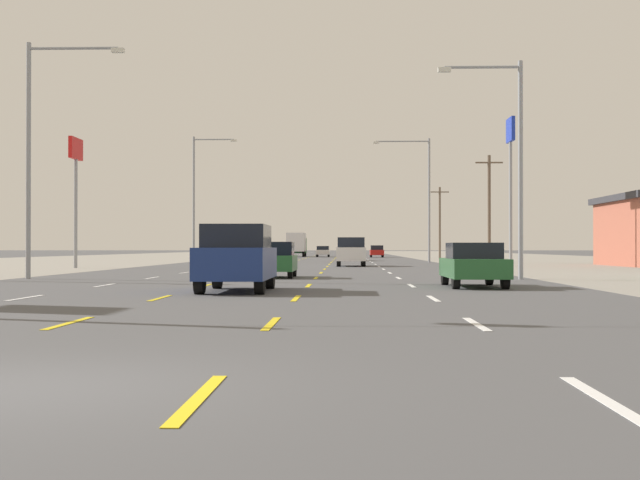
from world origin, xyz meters
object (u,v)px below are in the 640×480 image
(streetlight_left_row_0, at_px, (38,142))
(streetlight_right_row_1, at_px, (423,190))
(sedan_far_right_near, at_px, (474,264))
(hatchback_far_right_farther, at_px, (377,251))
(pole_sign_left_row_1, at_px, (76,169))
(sedan_center_turn_farthest, at_px, (323,251))
(pole_sign_right_row_1, at_px, (511,155))
(suv_center_turn_nearest, at_px, (237,257))
(streetlight_right_row_0, at_px, (512,153))
(streetlight_left_row_1, at_px, (198,191))
(box_truck_inner_left_distant_a, at_px, (297,243))
(hatchback_center_turn_mid, at_px, (275,259))
(suv_inner_right_midfar, at_px, (351,251))
(sedan_inner_right_far, at_px, (351,253))

(streetlight_left_row_0, bearing_deg, streetlight_right_row_1, 64.09)
(sedan_far_right_near, distance_m, hatchback_far_right_farther, 84.67)
(streetlight_left_row_0, distance_m, streetlight_right_row_1, 44.38)
(sedan_far_right_near, xyz_separation_m, pole_sign_left_row_1, (-21.18, 25.71, 5.49))
(sedan_center_turn_farthest, relative_size, pole_sign_right_row_1, 0.45)
(suv_center_turn_nearest, xyz_separation_m, hatchback_far_right_farther, (7.17, 87.80, -0.24))
(streetlight_right_row_0, distance_m, streetlight_left_row_1, 44.49)
(pole_sign_left_row_1, bearing_deg, streetlight_left_row_0, -77.40)
(sedan_center_turn_farthest, relative_size, box_truck_inner_left_distant_a, 0.62)
(suv_center_turn_nearest, xyz_separation_m, streetlight_left_row_1, (-9.60, 49.99, 5.16))
(pole_sign_left_row_1, bearing_deg, pole_sign_right_row_1, 10.70)
(sedan_far_right_near, relative_size, pole_sign_left_row_1, 0.55)
(sedan_far_right_near, distance_m, streetlight_left_row_1, 50.17)
(suv_center_turn_nearest, distance_m, pole_sign_right_row_1, 37.64)
(sedan_far_right_near, distance_m, streetlight_right_row_0, 8.61)
(box_truck_inner_left_distant_a, relative_size, streetlight_right_row_0, 0.81)
(box_truck_inner_left_distant_a, height_order, streetlight_right_row_1, streetlight_right_row_1)
(suv_center_turn_nearest, height_order, hatchback_far_right_farther, suv_center_turn_nearest)
(hatchback_center_turn_mid, xyz_separation_m, streetlight_right_row_1, (9.69, 38.12, 5.42))
(suv_center_turn_nearest, distance_m, streetlight_left_row_1, 51.16)
(sedan_center_turn_farthest, xyz_separation_m, streetlight_left_row_0, (-9.62, -83.84, 4.92))
(sedan_far_right_near, xyz_separation_m, suv_inner_right_midfar, (-3.88, 31.90, 0.27))
(sedan_inner_right_far, relative_size, streetlight_right_row_0, 0.50)
(pole_sign_left_row_1, relative_size, streetlight_left_row_1, 0.75)
(suv_center_turn_nearest, relative_size, box_truck_inner_left_distant_a, 0.68)
(hatchback_center_turn_mid, xyz_separation_m, box_truck_inner_left_distant_a, (-3.66, 82.16, 1.05))
(suv_inner_right_midfar, height_order, box_truck_inner_left_distant_a, box_truck_inner_left_distant_a)
(pole_sign_left_row_1, bearing_deg, hatchback_far_right_farther, 70.49)
(streetlight_left_row_1, bearing_deg, sedan_inner_right_far, 34.86)
(sedan_far_right_near, bearing_deg, streetlight_right_row_1, 87.06)
(sedan_inner_right_far, bearing_deg, box_truck_inner_left_distant_a, 101.62)
(sedan_far_right_near, xyz_separation_m, hatchback_far_right_farther, (-0.28, 84.67, 0.03))
(box_truck_inner_left_distant_a, distance_m, streetlight_right_row_1, 46.22)
(pole_sign_left_row_1, bearing_deg, suv_center_turn_nearest, -64.55)
(sedan_inner_right_far, xyz_separation_m, sedan_center_turn_farthest, (-3.58, 34.67, 0.00))
(suv_center_turn_nearest, relative_size, streetlight_right_row_1, 0.46)
(sedan_center_turn_farthest, bearing_deg, sedan_inner_right_far, -84.10)
(hatchback_center_turn_mid, relative_size, streetlight_left_row_1, 0.36)
(pole_sign_right_row_1, bearing_deg, sedan_center_turn_farthest, 103.46)
(hatchback_far_right_farther, xyz_separation_m, pole_sign_left_row_1, (-20.90, -58.96, 5.46))
(hatchback_far_right_farther, relative_size, sedan_center_turn_farthest, 0.87)
(suv_inner_right_midfar, bearing_deg, streetlight_right_row_0, -75.51)
(streetlight_right_row_1, bearing_deg, streetlight_left_row_0, -115.91)
(sedan_inner_right_far, xyz_separation_m, hatchback_far_right_farther, (3.50, 28.56, 0.03))
(hatchback_far_right_farther, distance_m, streetlight_right_row_1, 38.29)
(sedan_inner_right_far, distance_m, sedan_center_turn_farthest, 34.86)
(suv_center_turn_nearest, distance_m, hatchback_far_right_farther, 88.09)
(sedan_far_right_near, distance_m, suv_inner_right_midfar, 32.14)
(pole_sign_left_row_1, bearing_deg, sedan_inner_right_far, 60.22)
(sedan_far_right_near, distance_m, sedan_inner_right_far, 56.24)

